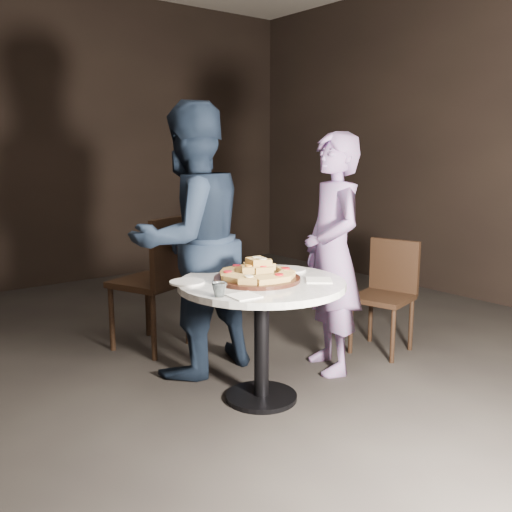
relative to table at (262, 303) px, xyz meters
The scene contains 13 objects.
floor 0.56m from the table, 145.87° to the left, with size 7.00×7.00×0.00m, color black.
table is the anchor object (origin of this frame).
serving_board 0.14m from the table, 133.31° to the left, with size 0.47×0.47×0.02m, color black.
focaccia_pile 0.18m from the table, 127.20° to the left, with size 0.43×0.41×0.11m.
plate_left 0.42m from the table, 149.80° to the left, with size 0.19×0.19×0.01m, color white.
plate_right 0.34m from the table, 20.11° to the left, with size 0.20×0.20×0.01m, color white.
water_glass 0.43m from the table, 159.57° to the right, with size 0.08×0.08×0.07m, color silver.
napkin_near 0.38m from the table, 142.73° to the right, with size 0.14×0.14×0.01m, color white.
napkin_far 0.34m from the table, 38.09° to the right, with size 0.14×0.14×0.01m, color white.
chair_far 1.08m from the table, 92.14° to the left, with size 0.58×0.59×0.95m.
chair_right 1.23m from the table, ahead, with size 0.46×0.44×0.77m.
diner_navy 0.67m from the table, 97.16° to the left, with size 0.81×0.63×1.68m, color #141E30.
diner_teal 0.67m from the table, ahead, with size 0.55×0.36×1.50m, color slate.
Camera 1 is at (-1.85, -2.39, 1.39)m, focal length 40.00 mm.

